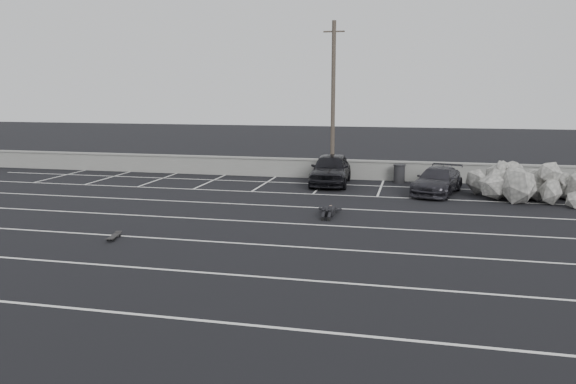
% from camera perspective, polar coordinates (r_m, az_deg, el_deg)
% --- Properties ---
extents(ground, '(120.00, 120.00, 0.00)m').
position_cam_1_polar(ground, '(18.05, -5.82, -5.16)').
color(ground, black).
rests_on(ground, ground).
extents(seawall, '(50.00, 0.45, 1.06)m').
position_cam_1_polar(seawall, '(31.27, 2.38, 2.46)').
color(seawall, gray).
rests_on(seawall, ground).
extents(stall_lines, '(36.00, 20.05, 0.01)m').
position_cam_1_polar(stall_lines, '(22.16, -2.38, -2.20)').
color(stall_lines, silver).
rests_on(stall_lines, ground).
extents(car_left, '(2.10, 4.77, 1.60)m').
position_cam_1_polar(car_left, '(29.06, 4.36, 2.34)').
color(car_left, black).
rests_on(car_left, ground).
extents(car_right, '(2.79, 4.56, 1.24)m').
position_cam_1_polar(car_right, '(27.26, 14.94, 1.12)').
color(car_right, '#232227').
rests_on(car_right, ground).
extents(utility_pole, '(1.11, 0.22, 8.34)m').
position_cam_1_polar(utility_pole, '(29.99, 4.60, 9.15)').
color(utility_pole, '#4C4238').
rests_on(utility_pole, ground).
extents(trash_bin, '(0.77, 0.77, 0.98)m').
position_cam_1_polar(trash_bin, '(30.05, 11.24, 1.86)').
color(trash_bin, black).
rests_on(trash_bin, ground).
extents(riprap_pile, '(5.84, 4.37, 1.59)m').
position_cam_1_polar(riprap_pile, '(27.22, 23.69, 0.52)').
color(riprap_pile, '#A6A39B').
rests_on(riprap_pile, ground).
extents(person, '(1.15, 2.49, 0.48)m').
position_cam_1_polar(person, '(22.11, 4.21, -1.62)').
color(person, black).
rests_on(person, ground).
extents(skateboard, '(0.39, 0.90, 0.10)m').
position_cam_1_polar(skateboard, '(19.28, -17.27, -4.33)').
color(skateboard, black).
rests_on(skateboard, ground).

